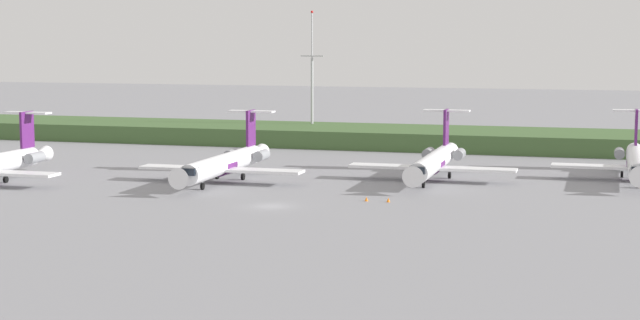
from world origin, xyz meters
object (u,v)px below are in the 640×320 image
Objects in this scene: safety_cone_front_marker at (366,199)px; safety_cone_mid_marker at (388,200)px; regional_jet_third at (434,161)px; regional_jet_second at (225,163)px; regional_jet_fourth at (637,161)px; antenna_mast at (312,87)px.

safety_cone_front_marker is 2.68m from safety_cone_mid_marker.
safety_cone_front_marker is (-4.68, -20.46, -2.26)m from regional_jet_third.
regional_jet_second is 56.57m from regional_jet_fourth.
regional_jet_second and regional_jet_fourth have the same top height.
safety_cone_front_marker is (26.54, -67.15, -9.87)m from antenna_mast.
regional_jet_second is 1.27× the size of antenna_mast.
regional_jet_fourth is (53.97, 16.93, 0.00)m from regional_jet_second.
regional_jet_third is 27.93m from regional_jet_fourth.
regional_jet_second is 56.36× the size of safety_cone_front_marker.
regional_jet_fourth is 1.27× the size of antenna_mast.
antenna_mast is 72.88m from safety_cone_front_marker.
antenna_mast reaches higher than regional_jet_second.
regional_jet_third is 20.67m from safety_cone_mid_marker.
regional_jet_third reaches higher than safety_cone_mid_marker.
antenna_mast reaches higher than safety_cone_mid_marker.
safety_cone_mid_marker is (-28.88, -28.04, -2.26)m from regional_jet_fourth.
regional_jet_third is 1.00× the size of regional_jet_fourth.
regional_jet_second reaches higher than safety_cone_mid_marker.
regional_jet_fourth is 70.44m from antenna_mast.
safety_cone_mid_marker is at bearing -95.60° from regional_jet_third.
regional_jet_second is at bearing 153.61° from safety_cone_front_marker.
regional_jet_third is at bearing 84.40° from safety_cone_mid_marker.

